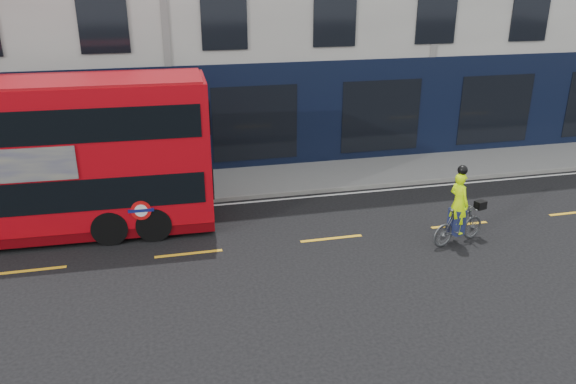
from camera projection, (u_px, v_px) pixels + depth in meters
name	position (u px, v px, depth m)	size (l,w,h in m)	color
ground	(193.00, 282.00, 13.67)	(120.00, 120.00, 0.00)	black
pavement	(179.00, 187.00, 19.54)	(60.00, 3.00, 0.12)	slate
kerb	(181.00, 203.00, 18.18)	(60.00, 0.12, 0.13)	slate
road_edge_line	(182.00, 208.00, 17.93)	(58.00, 0.10, 0.01)	silver
lane_dashes	(189.00, 254.00, 15.03)	(58.00, 0.12, 0.01)	gold
bus	(10.00, 160.00, 15.32)	(11.00, 2.83, 4.40)	#B10710
cyclist	(459.00, 218.00, 15.37)	(1.85, 0.97, 2.29)	#484B4D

